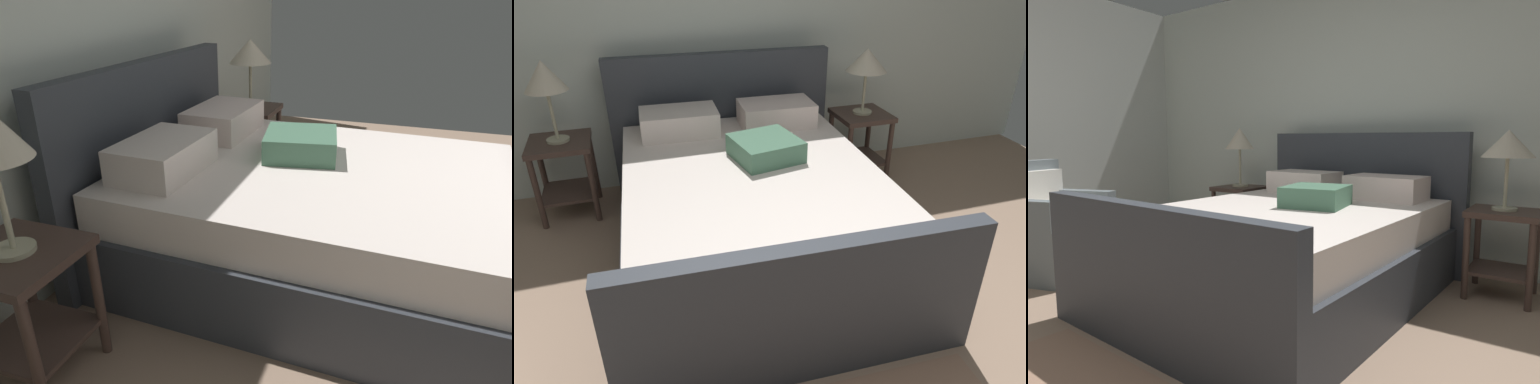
{
  "view_description": "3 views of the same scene",
  "coord_description": "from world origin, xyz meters",
  "views": [
    {
      "loc": [
        -2.6,
        0.92,
        1.54
      ],
      "look_at": [
        -0.35,
        1.68,
        0.46
      ],
      "focal_mm": 32.48,
      "sensor_mm": 36.0,
      "label": 1
    },
    {
      "loc": [
        -0.95,
        -1.23,
        1.91
      ],
      "look_at": [
        -0.15,
        1.27,
        0.48
      ],
      "focal_mm": 32.88,
      "sensor_mm": 36.0,
      "label": 2
    },
    {
      "loc": [
        1.35,
        -1.01,
        1.08
      ],
      "look_at": [
        -0.33,
        1.43,
        0.71
      ],
      "focal_mm": 30.06,
      "sensor_mm": 36.0,
      "label": 3
    }
  ],
  "objects": [
    {
      "name": "table_lamp_left",
      "position": [
        -1.46,
        2.28,
        1.07
      ],
      "size": [
        0.29,
        0.29,
        0.59
      ],
      "color": "#B7B293",
      "rests_on": "nightstand_left"
    },
    {
      "name": "nightstand_right",
      "position": [
        0.96,
        2.17,
        0.4
      ],
      "size": [
        0.44,
        0.44,
        0.6
      ],
      "color": "#47342D",
      "rests_on": "ground"
    },
    {
      "name": "bed",
      "position": [
        -0.25,
        1.39,
        0.34
      ],
      "size": [
        1.88,
        2.35,
        1.13
      ],
      "color": "#353941",
      "rests_on": "ground"
    },
    {
      "name": "armchair",
      "position": [
        -2.12,
        0.69,
        0.35
      ],
      "size": [
        0.93,
        0.92,
        0.9
      ],
      "color": "slate",
      "rests_on": "ground"
    },
    {
      "name": "wall_back",
      "position": [
        0.0,
        2.69,
        1.28
      ],
      "size": [
        6.01,
        0.12,
        2.56
      ],
      "primitive_type": "cube",
      "color": "silver",
      "rests_on": "ground"
    },
    {
      "name": "nightstand_left",
      "position": [
        -1.46,
        2.28,
        0.4
      ],
      "size": [
        0.44,
        0.44,
        0.6
      ],
      "color": "#47342D",
      "rests_on": "ground"
    },
    {
      "name": "table_lamp_right",
      "position": [
        0.96,
        2.17,
        1.03
      ],
      "size": [
        0.33,
        0.33,
        0.54
      ],
      "color": "#B7B293",
      "rests_on": "nightstand_right"
    }
  ]
}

